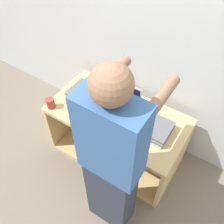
# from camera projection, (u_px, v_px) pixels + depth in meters

# --- Properties ---
(ground_plane) EXTENTS (12.00, 12.00, 0.00)m
(ground_plane) POSITION_uv_depth(u_px,v_px,m) (100.00, 175.00, 2.57)
(ground_plane) COLOR #756B5B
(wall_back) EXTENTS (8.00, 0.05, 2.40)m
(wall_back) POSITION_uv_depth(u_px,v_px,m) (148.00, 32.00, 2.07)
(wall_back) COLOR silver
(wall_back) RESTS_ON ground_plane
(cart) EXTENTS (1.22, 0.64, 0.61)m
(cart) POSITION_uv_depth(u_px,v_px,m) (121.00, 130.00, 2.55)
(cart) COLOR tan
(cart) RESTS_ON ground_plane
(laptop_open) EXTENTS (0.30, 0.27, 0.26)m
(laptop_open) POSITION_uv_depth(u_px,v_px,m) (121.00, 107.00, 2.27)
(laptop_open) COLOR #B7B7BC
(laptop_open) RESTS_ON cart
(laptop_stack_left) EXTENTS (0.32, 0.26, 0.10)m
(laptop_stack_left) POSITION_uv_depth(u_px,v_px,m) (87.00, 95.00, 2.36)
(laptop_stack_left) COLOR #232326
(laptop_stack_left) RESTS_ON cart
(laptop_stack_right) EXTENTS (0.31, 0.25, 0.08)m
(laptop_stack_right) POSITION_uv_depth(u_px,v_px,m) (152.00, 128.00, 2.14)
(laptop_stack_right) COLOR #B7B7BC
(laptop_stack_right) RESTS_ON cart
(person) EXTENTS (0.40, 0.53, 1.65)m
(person) POSITION_uv_depth(u_px,v_px,m) (112.00, 164.00, 1.71)
(person) COLOR #2D3342
(person) RESTS_ON ground_plane
(mug) EXTENTS (0.07, 0.07, 0.10)m
(mug) POSITION_uv_depth(u_px,v_px,m) (51.00, 103.00, 2.30)
(mug) COLOR #9E382D
(mug) RESTS_ON cart
(inventory_tag) EXTENTS (0.06, 0.02, 0.01)m
(inventory_tag) POSITION_uv_depth(u_px,v_px,m) (82.00, 95.00, 2.29)
(inventory_tag) COLOR red
(inventory_tag) RESTS_ON laptop_stack_left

